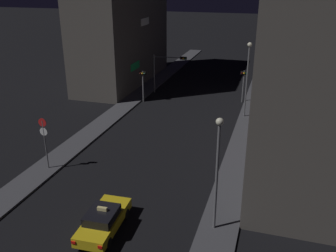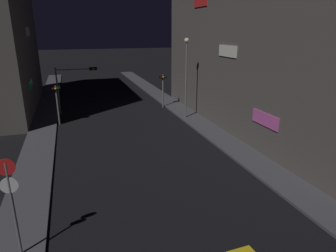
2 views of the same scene
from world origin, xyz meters
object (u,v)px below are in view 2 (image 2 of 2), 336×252
(traffic_light_overhead, at_px, (74,80))
(traffic_light_left_kerb, at_px, (57,97))
(traffic_light_right_kerb, at_px, (163,84))
(street_lamp_far_block, at_px, (186,68))
(sign_pole_left, at_px, (11,198))

(traffic_light_overhead, bearing_deg, traffic_light_left_kerb, -112.52)
(traffic_light_right_kerb, bearing_deg, traffic_light_left_kerb, -164.12)
(traffic_light_overhead, height_order, traffic_light_right_kerb, traffic_light_overhead)
(traffic_light_overhead, relative_size, traffic_light_left_kerb, 1.31)
(traffic_light_right_kerb, height_order, street_lamp_far_block, street_lamp_far_block)
(traffic_light_overhead, xyz_separation_m, street_lamp_far_block, (10.21, -5.87, 1.48))
(traffic_light_left_kerb, relative_size, sign_pole_left, 0.91)
(traffic_light_right_kerb, xyz_separation_m, street_lamp_far_block, (0.76, -5.02, 2.33))
(traffic_light_left_kerb, height_order, sign_pole_left, sign_pole_left)
(traffic_light_left_kerb, xyz_separation_m, street_lamp_far_block, (11.88, -1.86, 2.38))
(traffic_light_right_kerb, relative_size, sign_pole_left, 0.93)
(traffic_light_overhead, bearing_deg, street_lamp_far_block, -29.87)
(sign_pole_left, bearing_deg, street_lamp_far_block, 50.50)
(traffic_light_left_kerb, bearing_deg, traffic_light_overhead, 67.48)
(traffic_light_left_kerb, relative_size, street_lamp_far_block, 0.48)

